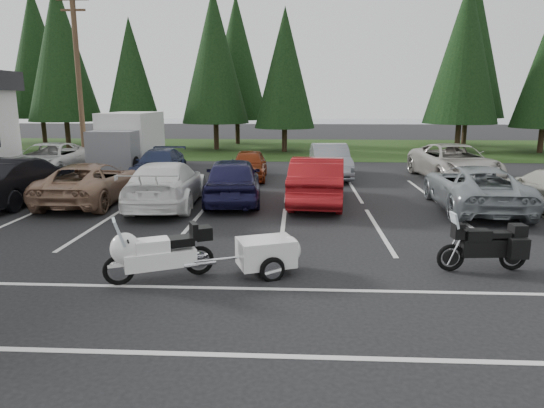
{
  "coord_description": "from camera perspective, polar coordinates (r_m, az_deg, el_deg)",
  "views": [
    {
      "loc": [
        0.88,
        -12.29,
        3.6
      ],
      "look_at": [
        0.27,
        -0.5,
        1.04
      ],
      "focal_mm": 32.0,
      "sensor_mm": 36.0,
      "label": 1
    }
  ],
  "objects": [
    {
      "name": "conifer_6",
      "position": [
        36.28,
        21.72,
        16.34
      ],
      "size": [
        4.93,
        4.93,
        11.48
      ],
      "color": "#332316",
      "rests_on": "ground"
    },
    {
      "name": "adventure_motorcycle",
      "position": [
        11.22,
        23.6,
        -4.02
      ],
      "size": [
        2.22,
        0.96,
        1.31
      ],
      "primitive_type": null,
      "rotation": [
        0.0,
        0.0,
        0.1
      ],
      "color": "black",
      "rests_on": "ground"
    },
    {
      "name": "lake_water",
      "position": [
        67.46,
        5.68,
        9.14
      ],
      "size": [
        70.0,
        50.0,
        0.02
      ],
      "primitive_type": "cube",
      "color": "slate",
      "rests_on": "ground"
    },
    {
      "name": "ground",
      "position": [
        12.84,
        -1.09,
        -4.04
      ],
      "size": [
        120.0,
        120.0,
        0.0
      ],
      "primitive_type": "plane",
      "color": "black",
      "rests_on": "ground"
    },
    {
      "name": "conifer_2",
      "position": [
        39.08,
        -23.64,
        16.19
      ],
      "size": [
        5.1,
        5.1,
        11.89
      ],
      "color": "#332316",
      "rests_on": "ground"
    },
    {
      "name": "car_near_6",
      "position": [
        17.34,
        22.68,
        1.81
      ],
      "size": [
        2.7,
        5.44,
        1.48
      ],
      "primitive_type": "imported",
      "rotation": [
        0.0,
        0.0,
        3.1
      ],
      "color": "gray",
      "rests_on": "ground"
    },
    {
      "name": "conifer_4",
      "position": [
        35.8,
        -6.8,
        16.87
      ],
      "size": [
        4.8,
        4.8,
        11.17
      ],
      "color": "#332316",
      "rests_on": "ground"
    },
    {
      "name": "car_far_2",
      "position": [
        22.18,
        -2.73,
        4.64
      ],
      "size": [
        1.71,
        3.97,
        1.33
      ],
      "primitive_type": "imported",
      "rotation": [
        0.0,
        0.0,
        0.03
      ],
      "color": "maroon",
      "rests_on": "ground"
    },
    {
      "name": "conifer_back_c",
      "position": [
        41.41,
        22.41,
        16.76
      ],
      "size": [
        5.5,
        5.5,
        12.81
      ],
      "color": "#332316",
      "rests_on": "ground"
    },
    {
      "name": "stall_markings",
      "position": [
        14.76,
        -0.55,
        -1.85
      ],
      "size": [
        32.0,
        16.0,
        0.01
      ],
      "primitive_type": "cube",
      "color": "silver",
      "rests_on": "ground"
    },
    {
      "name": "car_far_1",
      "position": [
        22.94,
        -13.11,
        4.58
      ],
      "size": [
        1.99,
        4.64,
        1.33
      ],
      "primitive_type": "imported",
      "rotation": [
        0.0,
        0.0,
        0.03
      ],
      "color": "#1B2445",
      "rests_on": "ground"
    },
    {
      "name": "car_far_0",
      "position": [
        25.4,
        -24.77,
        4.74
      ],
      "size": [
        2.7,
        5.64,
        1.55
      ],
      "primitive_type": "imported",
      "rotation": [
        0.0,
        0.0,
        0.02
      ],
      "color": "silver",
      "rests_on": "ground"
    },
    {
      "name": "car_far_4",
      "position": [
        23.29,
        20.63,
        4.59
      ],
      "size": [
        3.18,
        6.04,
        1.62
      ],
      "primitive_type": "imported",
      "rotation": [
        0.0,
        0.0,
        0.09
      ],
      "color": "#AFA9A0",
      "rests_on": "ground"
    },
    {
      "name": "touring_motorcycle",
      "position": [
        10.02,
        -13.11,
        -5.03
      ],
      "size": [
        2.55,
        1.7,
        1.36
      ],
      "primitive_type": null,
      "rotation": [
        0.0,
        0.0,
        0.43
      ],
      "color": "white",
      "rests_on": "ground"
    },
    {
      "name": "conifer_back_b",
      "position": [
        40.21,
        -4.2,
        16.75
      ],
      "size": [
        4.97,
        4.97,
        11.58
      ],
      "color": "#332316",
      "rests_on": "ground"
    },
    {
      "name": "car_near_5",
      "position": [
        16.98,
        5.39,
        2.81
      ],
      "size": [
        2.16,
        5.16,
        1.66
      ],
      "primitive_type": "imported",
      "rotation": [
        0.0,
        0.0,
        3.06
      ],
      "color": "maroon",
      "rests_on": "ground"
    },
    {
      "name": "car_far_3",
      "position": [
        22.89,
        6.84,
        5.06
      ],
      "size": [
        1.84,
        4.74,
        1.54
      ],
      "primitive_type": "imported",
      "rotation": [
        0.0,
        0.0,
        0.05
      ],
      "color": "gray",
      "rests_on": "ground"
    },
    {
      "name": "conifer_3",
      "position": [
        35.6,
        -16.22,
        14.47
      ],
      "size": [
        3.87,
        3.87,
        9.02
      ],
      "color": "#332316",
      "rests_on": "ground"
    },
    {
      "name": "car_near_3",
      "position": [
        16.88,
        -12.3,
        2.31
      ],
      "size": [
        2.44,
        5.42,
        1.54
      ],
      "primitive_type": "imported",
      "rotation": [
        0.0,
        0.0,
        3.19
      ],
      "color": "white",
      "rests_on": "ground"
    },
    {
      "name": "conifer_back_a",
      "position": [
        44.64,
        -25.98,
        15.68
      ],
      "size": [
        5.28,
        5.28,
        12.3
      ],
      "color": "#332316",
      "rests_on": "ground"
    },
    {
      "name": "car_near_4",
      "position": [
        17.18,
        -4.64,
        2.88
      ],
      "size": [
        2.35,
        4.94,
        1.63
      ],
      "primitive_type": "imported",
      "rotation": [
        0.0,
        0.0,
        3.23
      ],
      "color": "#19183C",
      "rests_on": "ground"
    },
    {
      "name": "grass_strip",
      "position": [
        36.48,
        1.57,
        6.59
      ],
      "size": [
        80.0,
        16.0,
        0.01
      ],
      "primitive_type": "cube",
      "color": "#1C3410",
      "rests_on": "ground"
    },
    {
      "name": "box_truck",
      "position": [
        26.42,
        -16.82,
        7.07
      ],
      "size": [
        2.4,
        5.6,
        2.9
      ],
      "primitive_type": null,
      "color": "silver",
      "rests_on": "ground"
    },
    {
      "name": "car_near_2",
      "position": [
        18.26,
        -20.49,
        2.38
      ],
      "size": [
        2.37,
        5.13,
        1.43
      ],
      "primitive_type": "imported",
      "rotation": [
        0.0,
        0.0,
        3.14
      ],
      "color": "#956F56",
      "rests_on": "ground"
    },
    {
      "name": "cargo_trailer",
      "position": [
        10.2,
        -0.71,
        -6.13
      ],
      "size": [
        1.88,
        1.46,
        0.77
      ],
      "primitive_type": null,
      "rotation": [
        0.0,
        0.0,
        0.36
      ],
      "color": "white",
      "rests_on": "ground"
    },
    {
      "name": "car_near_1",
      "position": [
        19.25,
        -27.71,
        2.52
      ],
      "size": [
        1.96,
        5.02,
        1.63
      ],
      "primitive_type": "imported",
      "rotation": [
        0.0,
        0.0,
        3.09
      ],
      "color": "black",
      "rests_on": "ground"
    },
    {
      "name": "conifer_5",
      "position": [
        33.96,
        1.53,
        15.68
      ],
      "size": [
        4.14,
        4.14,
        9.63
      ],
      "color": "#332316",
      "rests_on": "ground"
    },
    {
      "name": "utility_pole",
      "position": [
        26.64,
        -21.81,
        13.77
      ],
      "size": [
        1.6,
        0.26,
        9.0
      ],
      "color": "#473321",
      "rests_on": "ground"
    }
  ]
}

